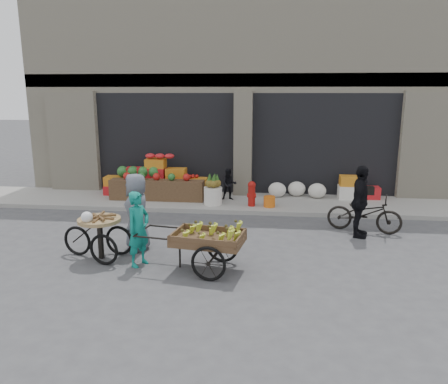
# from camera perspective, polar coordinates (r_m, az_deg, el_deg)

# --- Properties ---
(ground) EXTENTS (80.00, 80.00, 0.00)m
(ground) POSITION_cam_1_polar(r_m,az_deg,el_deg) (9.02, 0.27, -8.26)
(ground) COLOR #424244
(ground) RESTS_ON ground
(sidewalk) EXTENTS (18.00, 2.20, 0.12)m
(sidewalk) POSITION_cam_1_polar(r_m,az_deg,el_deg) (12.90, 2.17, -1.40)
(sidewalk) COLOR gray
(sidewalk) RESTS_ON ground
(building) EXTENTS (14.00, 6.45, 7.00)m
(building) POSITION_cam_1_polar(r_m,az_deg,el_deg) (16.42, 3.29, 13.36)
(building) COLOR beige
(building) RESTS_ON ground
(fruit_display) EXTENTS (3.10, 1.12, 1.24)m
(fruit_display) POSITION_cam_1_polar(r_m,az_deg,el_deg) (13.43, -8.35, 1.73)
(fruit_display) COLOR red
(fruit_display) RESTS_ON sidewalk
(pineapple_bin) EXTENTS (0.52, 0.52, 0.50)m
(pineapple_bin) POSITION_cam_1_polar(r_m,az_deg,el_deg) (12.42, -1.44, -0.50)
(pineapple_bin) COLOR silver
(pineapple_bin) RESTS_ON sidewalk
(fire_hydrant) EXTENTS (0.22, 0.22, 0.71)m
(fire_hydrant) POSITION_cam_1_polar(r_m,az_deg,el_deg) (12.24, 3.63, -0.08)
(fire_hydrant) COLOR #A5140F
(fire_hydrant) RESTS_ON sidewalk
(orange_bucket) EXTENTS (0.32, 0.32, 0.30)m
(orange_bucket) POSITION_cam_1_polar(r_m,az_deg,el_deg) (12.24, 5.95, -1.25)
(orange_bucket) COLOR orange
(orange_bucket) RESTS_ON sidewalk
(right_bay_goods) EXTENTS (3.35, 0.60, 0.70)m
(right_bay_goods) POSITION_cam_1_polar(r_m,az_deg,el_deg) (13.49, 13.52, 0.40)
(right_bay_goods) COLOR silver
(right_bay_goods) RESTS_ON sidewalk
(seated_person) EXTENTS (0.51, 0.43, 0.93)m
(seated_person) POSITION_cam_1_polar(r_m,az_deg,el_deg) (12.90, 0.67, 1.01)
(seated_person) COLOR black
(seated_person) RESTS_ON sidewalk
(banana_cart) EXTENTS (2.29, 1.20, 0.91)m
(banana_cart) POSITION_cam_1_polar(r_m,az_deg,el_deg) (8.10, -2.41, -5.81)
(banana_cart) COLOR brown
(banana_cart) RESTS_ON ground
(vendor_woman) EXTENTS (0.55, 0.63, 1.45)m
(vendor_woman) POSITION_cam_1_polar(r_m,az_deg,el_deg) (8.46, -11.11, -4.76)
(vendor_woman) COLOR #107C6E
(vendor_woman) RESTS_ON ground
(tricycle_cart) EXTENTS (1.46, 0.99, 0.95)m
(tricycle_cart) POSITION_cam_1_polar(r_m,az_deg,el_deg) (9.03, -15.94, -4.97)
(tricycle_cart) COLOR #9E7F51
(tricycle_cart) RESTS_ON ground
(vendor_grey) EXTENTS (0.60, 0.85, 1.63)m
(vendor_grey) POSITION_cam_1_polar(r_m,az_deg,el_deg) (9.30, -11.33, -2.57)
(vendor_grey) COLOR slate
(vendor_grey) RESTS_ON ground
(bicycle) EXTENTS (1.81, 1.04, 0.90)m
(bicycle) POSITION_cam_1_polar(r_m,az_deg,el_deg) (10.88, 17.85, -2.66)
(bicycle) COLOR black
(bicycle) RESTS_ON ground
(cyclist) EXTENTS (0.65, 1.05, 1.66)m
(cyclist) POSITION_cam_1_polar(r_m,az_deg,el_deg) (10.37, 17.34, -1.20)
(cyclist) COLOR black
(cyclist) RESTS_ON ground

